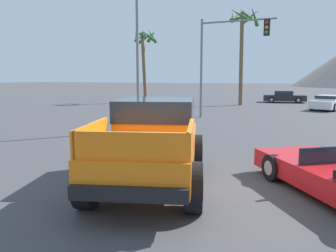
# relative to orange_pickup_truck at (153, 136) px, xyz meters

# --- Properties ---
(ground_plane) EXTENTS (320.00, 320.00, 0.00)m
(ground_plane) POSITION_rel_orange_pickup_truck_xyz_m (0.49, -0.05, -1.13)
(ground_plane) COLOR #424244
(orange_pickup_truck) EXTENTS (3.48, 5.43, 1.99)m
(orange_pickup_truck) POSITION_rel_orange_pickup_truck_xyz_m (0.00, 0.00, 0.00)
(orange_pickup_truck) COLOR orange
(orange_pickup_truck) RESTS_ON ground_plane
(parked_car_dark) EXTENTS (4.40, 2.39, 1.21)m
(parked_car_dark) POSITION_rel_orange_pickup_truck_xyz_m (1.06, 29.23, -0.51)
(parked_car_dark) COLOR #232328
(parked_car_dark) RESTS_ON ground_plane
(parked_car_white) EXTENTS (3.04, 4.67, 1.18)m
(parked_car_white) POSITION_rel_orange_pickup_truck_xyz_m (4.92, 22.06, -0.52)
(parked_car_white) COLOR white
(parked_car_white) RESTS_ON ground_plane
(traffic_light_main) EXTENTS (4.56, 0.38, 6.17)m
(traffic_light_main) POSITION_rel_orange_pickup_truck_xyz_m (-1.29, 13.20, 3.21)
(traffic_light_main) COLOR slate
(traffic_light_main) RESTS_ON ground_plane
(street_lamp_post) EXTENTS (0.90, 0.24, 8.86)m
(street_lamp_post) POSITION_rel_orange_pickup_truck_xyz_m (-3.97, 6.58, 4.10)
(street_lamp_post) COLOR slate
(street_lamp_post) RESTS_ON ground_plane
(palm_tree_short) EXTENTS (2.83, 2.84, 8.84)m
(palm_tree_short) POSITION_rel_orange_pickup_truck_xyz_m (-2.48, 23.93, 5.45)
(palm_tree_short) COLOR brown
(palm_tree_short) RESTS_ON ground_plane
(palm_tree_leaning) EXTENTS (2.60, 2.79, 7.51)m
(palm_tree_leaning) POSITION_rel_orange_pickup_truck_xyz_m (-12.47, 23.78, 4.48)
(palm_tree_leaning) COLOR brown
(palm_tree_leaning) RESTS_ON ground_plane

